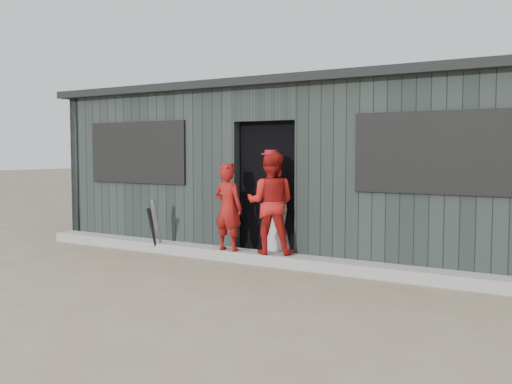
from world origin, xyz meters
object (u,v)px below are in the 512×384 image
Objects in this scene: bat_mid at (158,230)px; player_red_right at (271,203)px; player_grey_back at (278,220)px; dugout at (310,168)px; bat_right at (153,231)px; player_red_left at (228,208)px; bat_left at (158,226)px.

player_red_right reaches higher than bat_mid.
dugout reaches higher than player_grey_back.
bat_mid is 0.62× the size of player_grey_back.
bat_right is 0.61× the size of player_red_left.
bat_mid is (-0.00, 0.01, -0.06)m from bat_left.
player_grey_back is at bearing 14.42° from bat_left.
player_grey_back is at bearing -141.66° from player_red_left.
player_grey_back is (1.86, 0.47, 0.23)m from bat_mid.
player_red_left reaches higher than bat_mid.
player_red_left is 1.91m from dugout.
bat_left is at bearing -14.54° from player_red_right.
bat_left reaches higher than bat_right.
bat_mid is 2.00m from player_red_right.
bat_right is at bearing 10.83° from player_grey_back.
dugout is at bearing -101.04° from player_red_right.
bat_right is (0.01, -0.13, 0.00)m from bat_mid.
player_grey_back is (-0.07, 0.34, -0.27)m from player_red_right.
player_grey_back is 1.52m from dugout.
player_red_right is (1.93, 0.26, 0.50)m from bat_right.
bat_right is 2.74m from dugout.
bat_left is 0.10× the size of dugout.
player_red_left is at bearing 6.87° from bat_right.
player_red_left reaches higher than bat_right.
player_red_right reaches higher than player_grey_back.
player_grey_back is (1.86, 0.48, 0.16)m from bat_left.
bat_mid is at bearing -133.36° from dugout.
player_red_left is 0.66m from player_red_right.
bat_right is at bearing -87.15° from bat_left.
dugout is at bearing -102.69° from player_red_left.
dugout is at bearing 46.64° from bat_mid.
bat_right is at bearing -85.73° from bat_mid.
player_red_left is 0.15× the size of dugout.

